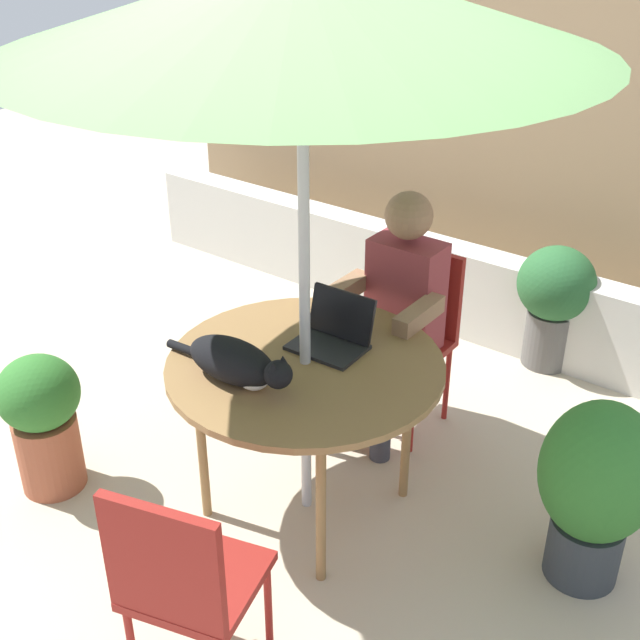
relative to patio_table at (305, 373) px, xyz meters
The scene contains 13 objects.
ground_plane 0.69m from the patio_table, ahead, with size 14.00×14.00×0.00m, color #BCAD93.
fence_back 2.52m from the patio_table, 90.00° to the left, with size 5.82×0.08×1.98m, color #937756.
planter_wall_low 1.87m from the patio_table, 90.00° to the left, with size 5.23×0.20×0.54m, color beige.
patio_table is the anchor object (origin of this frame).
patio_umbrella 1.42m from the patio_table, ahead, with size 2.09×2.09×2.28m.
chair_occupied 0.87m from the patio_table, 90.00° to the left, with size 0.40×0.40×0.91m.
chair_empty 1.04m from the patio_table, 74.54° to the right, with size 0.49×0.49×0.91m.
person_seated 0.70m from the patio_table, 90.00° to the left, with size 0.48×0.48×1.25m.
laptop 0.22m from the patio_table, 87.10° to the left, with size 0.31×0.26×0.21m.
cat 0.33m from the patio_table, 115.00° to the right, with size 0.65×0.20×0.17m.
potted_plant_near_fence 1.21m from the patio_table, 16.55° to the left, with size 0.45×0.45×0.81m.
potted_plant_by_chair 1.83m from the patio_table, 78.33° to the left, with size 0.43×0.43×0.71m.
potted_plant_corner 1.22m from the patio_table, 150.09° to the right, with size 0.36×0.36×0.67m.
Camera 1 is at (1.75, -2.24, 2.52)m, focal length 46.36 mm.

